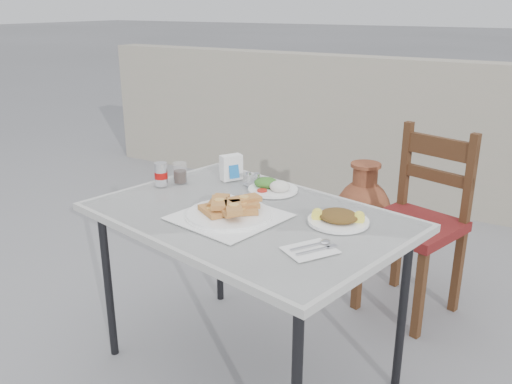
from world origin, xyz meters
The scene contains 13 objects.
ground centered at (0.00, 0.00, 0.00)m, with size 80.00×80.00×0.00m, color slate.
cafe_table centered at (0.10, -0.09, 0.73)m, with size 1.45×1.13×0.79m.
pide_plate centered at (0.06, -0.17, 0.82)m, with size 0.46×0.46×0.08m.
salad_rice_plate centered at (0.05, 0.21, 0.81)m, with size 0.23×0.23×0.06m.
salad_chopped_plate centered at (0.47, 0.00, 0.81)m, with size 0.24×0.24×0.05m.
soda_can centered at (-0.44, 0.00, 0.84)m, with size 0.06×0.06×0.11m.
cola_glass centered at (-0.39, 0.09, 0.83)m, with size 0.07×0.07×0.10m.
napkin_holder centered at (-0.20, 0.25, 0.85)m, with size 0.10×0.12×0.13m.
condiment_caddy centered at (-0.06, 0.23, 0.81)m, with size 0.12×0.11×0.07m.
cutlery_napkin centered at (0.49, -0.28, 0.79)m, with size 0.21×0.22×0.01m.
chair centered at (0.58, 0.85, 0.52)m, with size 0.55×0.55×1.00m.
terracotta_urn centered at (0.12, 1.31, 0.30)m, with size 0.37×0.37×0.65m.
back_wall centered at (0.00, 2.50, 0.60)m, with size 6.00×0.25×1.20m, color gray.
Camera 1 is at (1.21, -1.88, 1.61)m, focal length 38.00 mm.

